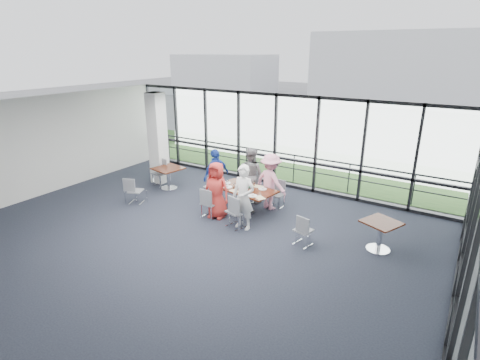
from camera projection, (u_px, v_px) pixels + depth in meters
The scene contains 43 objects.
floor at pixel (182, 241), 9.47m from camera, with size 12.00×10.00×0.02m, color #1D1F2C.
ceiling at pixel (175, 114), 8.40m from camera, with size 12.00×10.00×0.04m, color white.
wall_left at pixel (36, 148), 11.96m from camera, with size 0.10×10.00×3.20m, color silver.
curtain_wall_back at pixel (275, 140), 12.91m from camera, with size 12.00×0.10×3.20m, color white.
curtain_wall_right at pixel (468, 249), 5.90m from camera, with size 0.10×10.00×3.20m, color white.
exit_door at pixel (471, 203), 9.07m from camera, with size 0.12×1.60×2.10m, color black.
structural_column at pixel (158, 139), 13.14m from camera, with size 0.50×0.50×3.20m, color white.
apron at pixel (323, 153), 17.44m from camera, with size 80.00×70.00×0.02m, color gray.
grass_strip at pixel (307, 163), 15.83m from camera, with size 80.00×5.00×0.01m, color #274E21.
hangar_main at pixel (463, 68), 31.93m from camera, with size 24.00×10.00×6.00m, color silver.
hangar_aux at pixel (225, 74), 40.19m from camera, with size 10.00×6.00×4.00m, color silver.
guard_rail at pixel (282, 166), 13.76m from camera, with size 0.06×0.06×12.00m, color #2D2D33.
main_table at pixel (245, 193), 10.92m from camera, with size 1.90×1.23×0.75m.
side_table_left at pixel (168, 171), 12.78m from camera, with size 1.02×1.02×0.75m.
side_table_right at pixel (381, 227), 8.83m from camera, with size 1.00×1.00×0.75m.
diner_near_left at pixel (217, 190), 10.54m from camera, with size 0.80×0.52×1.64m, color red.
diner_near_right at pixel (243, 197), 9.86m from camera, with size 0.64×0.47×1.77m, color white.
diner_far_left at pixel (250, 175), 11.67m from camera, with size 0.85×0.52×1.74m, color slate.
diner_far_right at pixel (271, 182), 11.12m from camera, with size 1.10×0.57×1.71m, color pink.
diner_end at pixel (216, 176), 11.62m from camera, with size 1.00×0.55×1.71m, color navy.
chair_main_nl at pixel (210, 203), 10.66m from camera, with size 0.42×0.42×0.87m, color gray, non-canonical shape.
chair_main_nr at pixel (236, 211), 10.04m from camera, with size 0.45×0.45×0.92m, color gray, non-canonical shape.
chair_main_fl at pixel (252, 186), 11.84m from camera, with size 0.46×0.46×0.93m, color gray, non-canonical shape.
chair_main_fr at pixel (277, 195), 11.34m from camera, with size 0.40×0.40×0.81m, color gray, non-canonical shape.
chair_main_end at pixel (213, 186), 11.80m from camera, with size 0.47×0.47×0.97m, color gray, non-canonical shape.
chair_spare_la at pixel (136, 191), 11.63m from camera, with size 0.40×0.40×0.82m, color gray, non-canonical shape.
chair_spare_lb at pixel (160, 173), 13.12m from camera, with size 0.45×0.45×0.92m, color gray, non-canonical shape.
chair_spare_r at pixel (303, 230), 9.14m from camera, with size 0.39×0.39×0.80m, color gray, non-canonical shape.
plate_nl at pixel (228, 187), 10.96m from camera, with size 0.27×0.27×0.01m, color white.
plate_nr at pixel (253, 196), 10.31m from camera, with size 0.26×0.26×0.01m, color white.
plate_fl at pixel (241, 182), 11.34m from camera, with size 0.28×0.28×0.01m, color white.
plate_fr at pixel (263, 189), 10.81m from camera, with size 0.24×0.24×0.01m, color white.
plate_end at pixel (226, 183), 11.30m from camera, with size 0.27×0.27×0.01m, color white.
tumbler_a at pixel (234, 186), 10.86m from camera, with size 0.07×0.07×0.15m, color white.
tumbler_b at pixel (250, 191), 10.53m from camera, with size 0.07×0.07×0.13m, color white.
tumbler_c at pixel (254, 184), 10.97m from camera, with size 0.08×0.08×0.15m, color white.
tumbler_d at pixel (227, 183), 11.08m from camera, with size 0.07×0.07×0.15m, color white.
menu_a at pixel (234, 191), 10.68m from camera, with size 0.28×0.19×0.00m, color white.
menu_b at pixel (260, 198), 10.20m from camera, with size 0.31×0.22×0.00m, color white.
menu_c at pixel (258, 186), 11.02m from camera, with size 0.32×0.23×0.00m, color white.
condiment_caddy at pixel (249, 188), 10.84m from camera, with size 0.10×0.07×0.04m, color black.
ketchup_bottle at pixel (247, 186), 10.84m from camera, with size 0.06×0.06×0.18m, color #AC2B15.
green_bottle at pixel (249, 185), 10.84m from camera, with size 0.05×0.05×0.20m, color #206734.
Camera 1 is at (5.74, -6.32, 4.60)m, focal length 28.00 mm.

